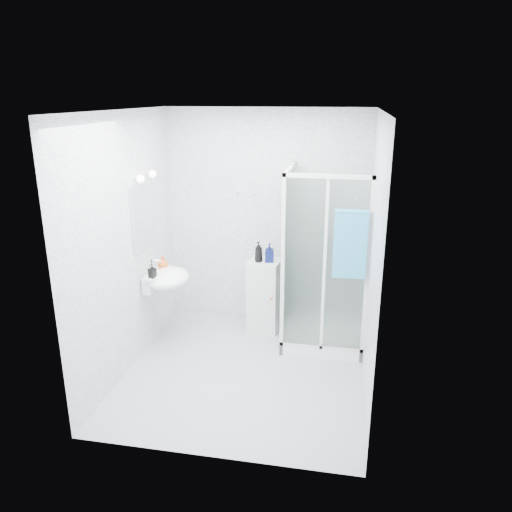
% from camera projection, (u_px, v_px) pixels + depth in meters
% --- Properties ---
extents(room, '(2.40, 2.60, 2.60)m').
position_uv_depth(room, '(244.00, 252.00, 4.76)').
color(room, white).
rests_on(room, ground).
extents(shower_enclosure, '(0.90, 0.95, 2.00)m').
position_uv_depth(shower_enclosure, '(317.00, 307.00, 5.62)').
color(shower_enclosure, white).
rests_on(shower_enclosure, ground).
extents(wall_basin, '(0.46, 0.56, 0.35)m').
position_uv_depth(wall_basin, '(166.00, 278.00, 5.51)').
color(wall_basin, white).
rests_on(wall_basin, ground).
extents(mirror, '(0.02, 0.60, 0.70)m').
position_uv_depth(mirror, '(144.00, 215.00, 5.33)').
color(mirror, white).
rests_on(mirror, room).
extents(vanity_lights, '(0.10, 0.40, 0.08)m').
position_uv_depth(vanity_lights, '(146.00, 176.00, 5.19)').
color(vanity_lights, silver).
rests_on(vanity_lights, room).
extents(wall_hooks, '(0.23, 0.06, 0.03)m').
position_uv_depth(wall_hooks, '(245.00, 193.00, 5.88)').
color(wall_hooks, silver).
rests_on(wall_hooks, room).
extents(storage_cabinet, '(0.39, 0.40, 0.88)m').
position_uv_depth(storage_cabinet, '(264.00, 295.00, 5.98)').
color(storage_cabinet, silver).
rests_on(storage_cabinet, ground).
extents(hand_towel, '(0.33, 0.05, 0.70)m').
position_uv_depth(hand_towel, '(350.00, 243.00, 4.91)').
color(hand_towel, teal).
rests_on(hand_towel, shower_enclosure).
extents(shampoo_bottle_a, '(0.12, 0.12, 0.24)m').
position_uv_depth(shampoo_bottle_a, '(259.00, 252.00, 5.77)').
color(shampoo_bottle_a, black).
rests_on(shampoo_bottle_a, storage_cabinet).
extents(shampoo_bottle_b, '(0.11, 0.12, 0.22)m').
position_uv_depth(shampoo_bottle_b, '(269.00, 253.00, 5.77)').
color(shampoo_bottle_b, '#0C1549').
rests_on(shampoo_bottle_b, storage_cabinet).
extents(soap_dispenser_orange, '(0.15, 0.15, 0.15)m').
position_uv_depth(soap_dispenser_orange, '(163.00, 262.00, 5.59)').
color(soap_dispenser_orange, '#CF5518').
rests_on(soap_dispenser_orange, wall_basin).
extents(soap_dispenser_black, '(0.09, 0.09, 0.15)m').
position_uv_depth(soap_dispenser_black, '(152.00, 271.00, 5.32)').
color(soap_dispenser_black, black).
rests_on(soap_dispenser_black, wall_basin).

